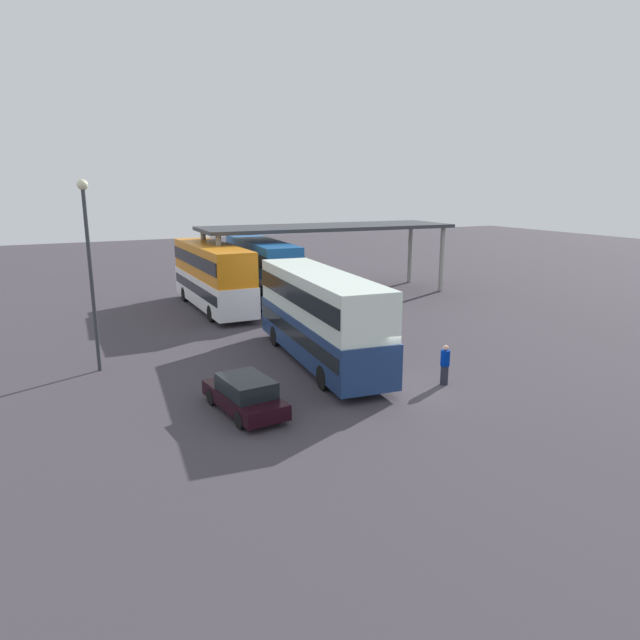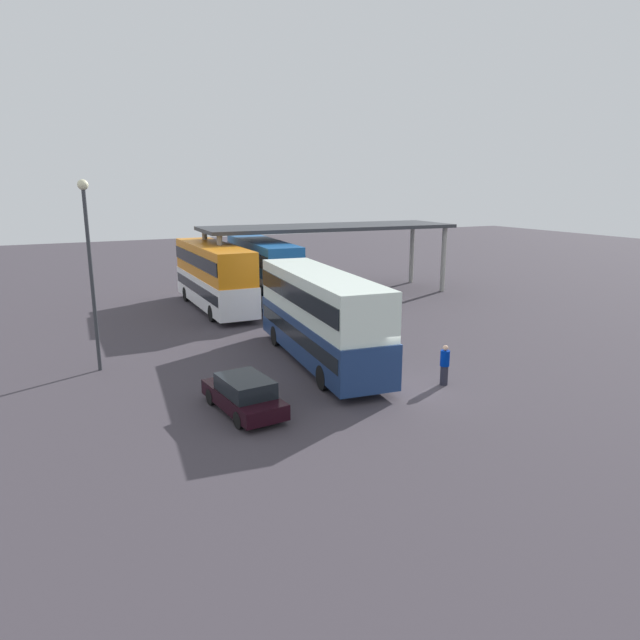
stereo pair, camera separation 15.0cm
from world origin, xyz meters
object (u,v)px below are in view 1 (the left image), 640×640
Objects in this scene: double_decker_main at (320,314)px; double_decker_mid_row at (261,268)px; pedestrian_waiting at (445,365)px; parked_hatchback at (245,395)px; lamppost_tall at (89,254)px; double_decker_near_canopy at (213,274)px.

double_decker_mid_row is at bearing -4.45° from double_decker_main.
double_decker_main is 6.10m from pedestrian_waiting.
lamppost_tall reaches higher than parked_hatchback.
double_decker_main is 6.74m from parked_hatchback.
double_decker_near_canopy is 1.35× the size of lamppost_tall.
parked_hatchback is 9.58m from lamppost_tall.
double_decker_mid_row is at bearing 93.08° from pedestrian_waiting.
double_decker_mid_row reaches higher than pedestrian_waiting.
double_decker_near_canopy is 3.88m from double_decker_mid_row.
lamppost_tall is at bearing 23.50° from parked_hatchback.
parked_hatchback is 0.37× the size of double_decker_mid_row.
pedestrian_waiting reaches higher than parked_hatchback.
parked_hatchback is 20.17m from double_decker_mid_row.
parked_hatchback is at bearing 167.79° from double_decker_near_canopy.
double_decker_main is at bearing 124.06° from pedestrian_waiting.
double_decker_near_canopy is (-1.10, 13.42, 0.04)m from double_decker_main.
lamppost_tall is (-9.25, 3.25, 2.85)m from double_decker_main.
parked_hatchback is at bearing -60.58° from lamppost_tall.
double_decker_mid_row is (7.73, 18.55, 1.67)m from parked_hatchback.
double_decker_mid_row reaches higher than parked_hatchback.
double_decker_mid_row is 1.38× the size of lamppost_tall.
double_decker_mid_row is at bearing -74.61° from double_decker_near_canopy.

